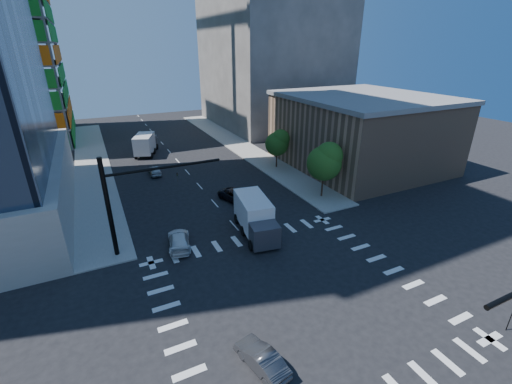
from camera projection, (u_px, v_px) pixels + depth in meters
ground at (295, 295)px, 25.71m from camera, size 160.00×160.00×0.00m
road_markings at (295, 295)px, 25.71m from camera, size 20.00×20.00×0.01m
sidewalk_ne at (239, 145)px, 63.72m from camera, size 5.00×60.00×0.15m
sidewalk_nw at (92, 164)px, 53.70m from camera, size 5.00×60.00×0.15m
commercial_building at (360, 131)px, 51.78m from camera, size 20.50×22.50×10.60m
bg_building_ne at (270, 61)px, 76.38m from camera, size 24.00×30.00×28.00m
signal_mast_nw at (126, 196)px, 29.02m from camera, size 10.20×0.40×9.00m
tree_south at (326, 161)px, 40.39m from camera, size 4.16×4.16×6.82m
tree_north at (278, 142)px, 50.69m from camera, size 3.54×3.52×5.78m
no_parking_sign at (512, 314)px, 22.02m from camera, size 0.30×0.06×2.20m
car_nb_far at (236, 196)px, 40.92m from camera, size 3.61×5.33×1.36m
car_sb_near at (179, 240)px, 31.65m from camera, size 2.76×4.96×1.36m
car_sb_mid at (155, 170)px, 49.34m from camera, size 1.80×3.93×1.31m
car_sb_cross at (261, 359)px, 19.76m from camera, size 2.16×4.09×1.28m
box_truck_near at (256, 221)px, 33.30m from camera, size 3.89×7.11×3.54m
box_truck_far at (146, 145)px, 58.40m from camera, size 5.01×7.29×3.52m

